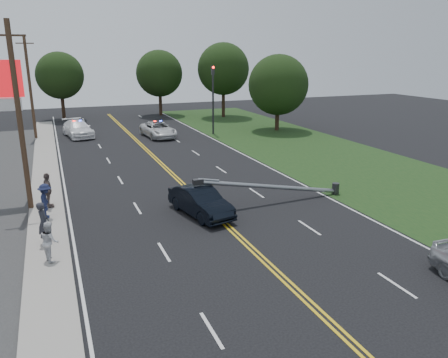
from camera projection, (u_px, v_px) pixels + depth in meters
name	position (u px, v px, depth m)	size (l,w,h in m)	color
ground	(283.00, 279.00, 16.80)	(120.00, 120.00, 0.00)	black
sidewalk	(47.00, 219.00, 22.70)	(1.80, 70.00, 0.12)	gray
grass_verge	(383.00, 177.00, 30.53)	(12.00, 80.00, 0.01)	#143313
centerline_yellow	(200.00, 200.00, 25.71)	(0.36, 80.00, 0.00)	gold
traffic_signal	(213.00, 94.00, 45.32)	(0.28, 0.41, 7.05)	#2D2D30
fallen_streetlight	(280.00, 187.00, 25.17)	(9.36, 0.44, 1.91)	#2D2D30
utility_pole_mid	(19.00, 118.00, 22.79)	(1.60, 0.28, 10.00)	#382619
utility_pole_far	(30.00, 87.00, 42.40)	(1.60, 0.28, 10.00)	#382619
tree_6	(60.00, 76.00, 54.70)	(5.83, 5.83, 8.49)	black
tree_7	(159.00, 74.00, 58.79)	(6.20, 6.20, 8.73)	black
tree_8	(223.00, 69.00, 57.01)	(6.74, 6.74, 9.65)	black
tree_9	(278.00, 85.00, 47.35)	(6.51, 6.51, 8.23)	black
crashed_sedan	(201.00, 201.00, 23.22)	(1.59, 4.56, 1.50)	black
emergency_a	(158.00, 130.00, 44.63)	(2.54, 5.50, 1.53)	silver
emergency_b	(78.00, 129.00, 44.81)	(2.31, 5.68, 1.65)	white
bystander_a	(44.00, 223.00, 19.35)	(0.72, 0.47, 1.96)	#2A2A32
bystander_b	(50.00, 241.00, 17.85)	(0.82, 0.64, 1.68)	silver
bystander_c	(46.00, 201.00, 22.46)	(1.17, 0.68, 1.82)	#1A2041
bystander_d	(48.00, 190.00, 23.95)	(1.15, 0.48, 1.96)	#60514D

